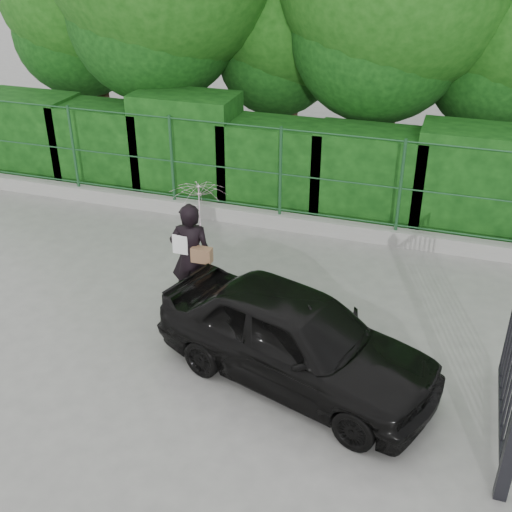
% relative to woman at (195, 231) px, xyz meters
% --- Properties ---
extents(ground, '(80.00, 80.00, 0.00)m').
position_rel_woman_xyz_m(ground, '(0.05, -1.36, -1.34)').
color(ground, gray).
extents(kerb, '(14.00, 0.25, 0.30)m').
position_rel_woman_xyz_m(kerb, '(0.05, 3.14, -1.19)').
color(kerb, '#9E9E99').
rests_on(kerb, ground).
extents(fence, '(14.13, 0.06, 1.80)m').
position_rel_woman_xyz_m(fence, '(0.27, 3.14, -0.14)').
color(fence, '#1B4926').
rests_on(fence, kerb).
extents(hedge, '(14.20, 1.20, 2.28)m').
position_rel_woman_xyz_m(hedge, '(-0.01, 4.14, -0.36)').
color(hedge, black).
rests_on(hedge, ground).
extents(woman, '(0.95, 0.88, 2.12)m').
position_rel_woman_xyz_m(woman, '(0.00, 0.00, 0.00)').
color(woman, black).
rests_on(woman, ground).
extents(car, '(4.23, 2.70, 1.34)m').
position_rel_woman_xyz_m(car, '(1.97, -1.30, -0.67)').
color(car, black).
rests_on(car, ground).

